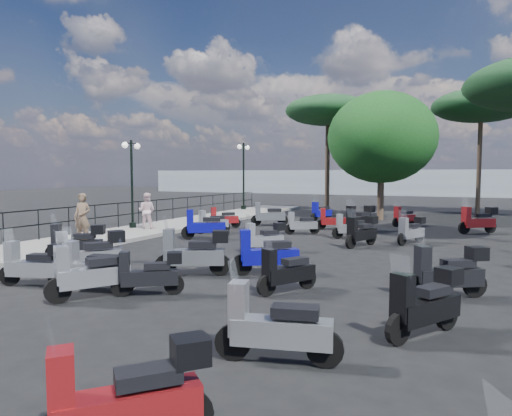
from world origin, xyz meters
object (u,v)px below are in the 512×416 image
at_px(scooter_0, 34,265).
at_px(pine_0, 481,106).
at_px(scooter_4, 268,215).
at_px(scooter_23, 403,217).
at_px(scooter_18, 275,328).
at_px(scooter_28, 411,231).
at_px(scooter_3, 212,223).
at_px(scooter_13, 149,274).
at_px(scooter_16, 360,219).
at_px(scooter_20, 448,273).
at_px(woman, 82,217).
at_px(scooter_6, 89,275).
at_px(scooter_29, 478,221).
at_px(scooter_8, 194,253).
at_px(scooter_19, 286,273).
at_px(scooter_1, 89,255).
at_px(lamp_post_1, 132,178).
at_px(scooter_11, 321,212).
at_px(pedestrian_far, 147,211).
at_px(pine_2, 328,111).
at_px(scooter_5, 223,219).
at_px(lamp_post_2, 244,172).
at_px(scooter_14, 266,255).
at_px(broadleaf_tree, 382,138).
at_px(scooter_17, 333,220).
at_px(scooter_9, 204,226).
at_px(scooter_7, 92,269).
at_px(scooter_22, 351,228).
at_px(scooter_25, 425,305).
at_px(scooter_21, 362,232).
at_px(scooter_10, 301,224).
at_px(scooter_12, 127,400).
at_px(scooter_2, 77,243).

distance_m(scooter_0, pine_0, 26.70).
height_order(scooter_4, scooter_23, scooter_4).
height_order(scooter_18, scooter_28, scooter_18).
height_order(scooter_3, scooter_18, scooter_18).
height_order(scooter_13, scooter_16, scooter_16).
height_order(scooter_20, scooter_23, scooter_20).
height_order(woman, scooter_6, woman).
xyz_separation_m(scooter_4, scooter_29, (9.17, 1.05, 0.05)).
relative_size(scooter_8, scooter_19, 1.23).
height_order(scooter_1, scooter_8, scooter_8).
height_order(scooter_3, scooter_19, scooter_3).
bearing_deg(scooter_0, scooter_20, -89.75).
height_order(lamp_post_1, scooter_11, lamp_post_1).
relative_size(pedestrian_far, scooter_0, 0.99).
bearing_deg(scooter_28, scooter_23, -55.05).
bearing_deg(scooter_0, pine_2, -19.94).
bearing_deg(scooter_3, scooter_23, -103.94).
bearing_deg(scooter_5, lamp_post_1, 87.04).
xyz_separation_m(lamp_post_2, scooter_19, (10.18, -18.35, -2.24)).
relative_size(scooter_14, broadleaf_tree, 0.23).
bearing_deg(pine_2, scooter_5, -102.20).
height_order(scooter_5, scooter_17, scooter_5).
relative_size(pedestrian_far, scooter_9, 0.94).
bearing_deg(scooter_13, scooter_7, 63.42).
height_order(scooter_0, scooter_17, scooter_0).
bearing_deg(scooter_23, scooter_16, 96.87).
height_order(scooter_22, scooter_25, scooter_25).
relative_size(scooter_14, scooter_22, 1.15).
height_order(scooter_11, scooter_14, scooter_14).
relative_size(scooter_7, scooter_19, 1.19).
bearing_deg(scooter_21, scooter_29, -101.66).
height_order(lamp_post_1, pine_2, pine_2).
height_order(scooter_7, scooter_20, scooter_20).
bearing_deg(scooter_3, woman, 98.90).
distance_m(woman, scooter_25, 12.48).
bearing_deg(scooter_22, scooter_5, 52.15).
distance_m(scooter_10, pine_2, 12.10).
xyz_separation_m(lamp_post_2, scooter_8, (7.52, -17.81, -2.11)).
height_order(scooter_4, scooter_16, scooter_16).
height_order(scooter_13, scooter_28, scooter_28).
height_order(scooter_12, scooter_28, scooter_12).
distance_m(scooter_2, scooter_12, 9.98).
relative_size(scooter_3, scooter_7, 0.82).
height_order(scooter_1, scooter_16, scooter_16).
xyz_separation_m(scooter_5, scooter_19, (6.84, -9.54, -0.01)).
xyz_separation_m(scooter_13, scooter_14, (1.41, 2.80, 0.06)).
bearing_deg(broadleaf_tree, scooter_25, -78.19).
distance_m(woman, scooter_14, 7.84).
height_order(scooter_5, scooter_10, scooter_5).
distance_m(scooter_17, scooter_20, 11.41).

